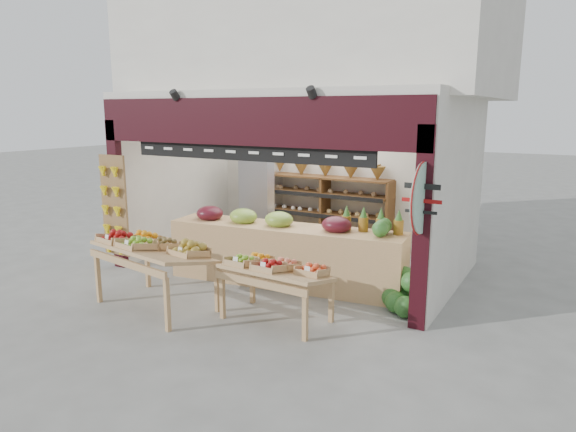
{
  "coord_description": "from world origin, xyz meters",
  "views": [
    {
      "loc": [
        4.42,
        -7.39,
        2.82
      ],
      "look_at": [
        0.29,
        -0.2,
        1.1
      ],
      "focal_mm": 32.0,
      "sensor_mm": 36.0,
      "label": 1
    }
  ],
  "objects_px": {
    "refrigerator": "(263,198)",
    "cardboard_stack": "(255,245)",
    "back_shelving": "(325,195)",
    "mid_counter": "(284,253)",
    "display_table_right": "(274,269)",
    "watermelon_pile": "(409,296)",
    "display_table_left": "(151,248)"
  },
  "relations": [
    {
      "from": "refrigerator",
      "to": "display_table_right",
      "type": "bearing_deg",
      "value": -70.84
    },
    {
      "from": "back_shelving",
      "to": "display_table_right",
      "type": "bearing_deg",
      "value": -74.51
    },
    {
      "from": "refrigerator",
      "to": "cardboard_stack",
      "type": "xyz_separation_m",
      "value": [
        0.56,
        -1.18,
        -0.71
      ]
    },
    {
      "from": "cardboard_stack",
      "to": "mid_counter",
      "type": "distance_m",
      "value": 1.69
    },
    {
      "from": "cardboard_stack",
      "to": "watermelon_pile",
      "type": "xyz_separation_m",
      "value": [
        3.42,
        -1.18,
        -0.03
      ]
    },
    {
      "from": "display_table_left",
      "to": "display_table_right",
      "type": "relative_size",
      "value": 1.28
    },
    {
      "from": "back_shelving",
      "to": "watermelon_pile",
      "type": "xyz_separation_m",
      "value": [
        2.55,
        -2.5,
        -0.89
      ]
    },
    {
      "from": "refrigerator",
      "to": "display_table_right",
      "type": "height_order",
      "value": "refrigerator"
    },
    {
      "from": "back_shelving",
      "to": "display_table_right",
      "type": "distance_m",
      "value": 3.86
    },
    {
      "from": "back_shelving",
      "to": "refrigerator",
      "type": "relative_size",
      "value": 1.49
    },
    {
      "from": "display_table_left",
      "to": "display_table_right",
      "type": "xyz_separation_m",
      "value": [
        1.82,
        0.42,
        -0.15
      ]
    },
    {
      "from": "display_table_right",
      "to": "cardboard_stack",
      "type": "bearing_deg",
      "value": 128.47
    },
    {
      "from": "cardboard_stack",
      "to": "mid_counter",
      "type": "xyz_separation_m",
      "value": [
        1.29,
        -1.06,
        0.29
      ]
    },
    {
      "from": "refrigerator",
      "to": "mid_counter",
      "type": "height_order",
      "value": "refrigerator"
    },
    {
      "from": "back_shelving",
      "to": "mid_counter",
      "type": "bearing_deg",
      "value": -79.98
    },
    {
      "from": "back_shelving",
      "to": "display_table_left",
      "type": "distance_m",
      "value": 4.21
    },
    {
      "from": "display_table_right",
      "to": "watermelon_pile",
      "type": "distance_m",
      "value": 2.01
    },
    {
      "from": "cardboard_stack",
      "to": "watermelon_pile",
      "type": "relative_size",
      "value": 1.29
    },
    {
      "from": "display_table_left",
      "to": "display_table_right",
      "type": "distance_m",
      "value": 1.88
    },
    {
      "from": "display_table_right",
      "to": "refrigerator",
      "type": "bearing_deg",
      "value": 124.52
    },
    {
      "from": "refrigerator",
      "to": "cardboard_stack",
      "type": "bearing_deg",
      "value": -80.11
    },
    {
      "from": "back_shelving",
      "to": "mid_counter",
      "type": "distance_m",
      "value": 2.48
    },
    {
      "from": "refrigerator",
      "to": "watermelon_pile",
      "type": "relative_size",
      "value": 2.36
    },
    {
      "from": "back_shelving",
      "to": "cardboard_stack",
      "type": "height_order",
      "value": "back_shelving"
    },
    {
      "from": "display_table_right",
      "to": "watermelon_pile",
      "type": "height_order",
      "value": "display_table_right"
    },
    {
      "from": "mid_counter",
      "to": "watermelon_pile",
      "type": "height_order",
      "value": "mid_counter"
    },
    {
      "from": "cardboard_stack",
      "to": "mid_counter",
      "type": "relative_size",
      "value": 0.26
    },
    {
      "from": "back_shelving",
      "to": "refrigerator",
      "type": "bearing_deg",
      "value": -174.46
    },
    {
      "from": "refrigerator",
      "to": "cardboard_stack",
      "type": "distance_m",
      "value": 1.48
    },
    {
      "from": "display_table_left",
      "to": "display_table_right",
      "type": "height_order",
      "value": "display_table_left"
    },
    {
      "from": "display_table_right",
      "to": "display_table_left",
      "type": "bearing_deg",
      "value": -166.9
    },
    {
      "from": "refrigerator",
      "to": "display_table_left",
      "type": "bearing_deg",
      "value": -96.41
    }
  ]
}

